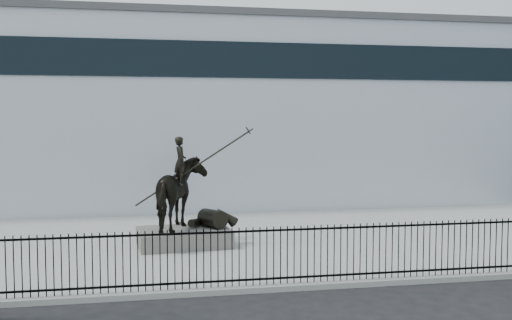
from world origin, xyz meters
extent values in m
plane|color=black|center=(0.00, 0.00, 0.00)|extent=(120.00, 120.00, 0.00)
cube|color=gray|center=(0.00, 7.00, 0.07)|extent=(30.00, 12.00, 0.15)
cube|color=silver|center=(0.00, 20.00, 4.50)|extent=(44.00, 14.00, 9.00)
cube|color=black|center=(0.00, 1.25, 0.30)|extent=(22.00, 0.05, 0.05)
cube|color=black|center=(0.00, 1.25, 1.55)|extent=(22.00, 0.05, 0.05)
cube|color=black|center=(0.00, 1.25, 0.90)|extent=(22.00, 0.03, 1.50)
cube|color=#5E5A56|center=(-2.13, 6.37, 0.43)|extent=(3.16, 2.30, 0.56)
imported|color=black|center=(-2.13, 6.37, 1.91)|extent=(2.22, 2.53, 2.39)
imported|color=black|center=(-2.23, 6.36, 3.00)|extent=(0.43, 0.62, 1.62)
cylinder|color=black|center=(-1.81, 6.39, 2.75)|extent=(3.83, 0.37, 2.43)
camera|label=1|loc=(-3.53, -13.51, 4.41)|focal=42.00mm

